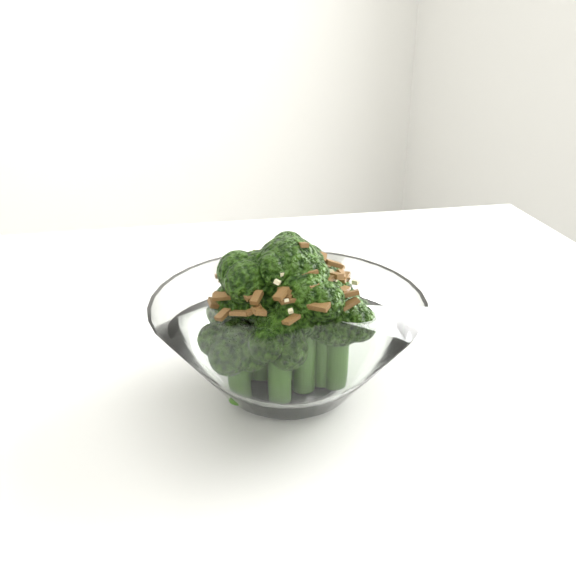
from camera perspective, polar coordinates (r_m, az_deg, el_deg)
table at (r=0.60m, az=-17.41°, el=-14.03°), size 1.40×1.15×0.75m
broccoli_dish at (r=0.50m, az=0.03°, el=-3.93°), size 0.21×0.21×0.13m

